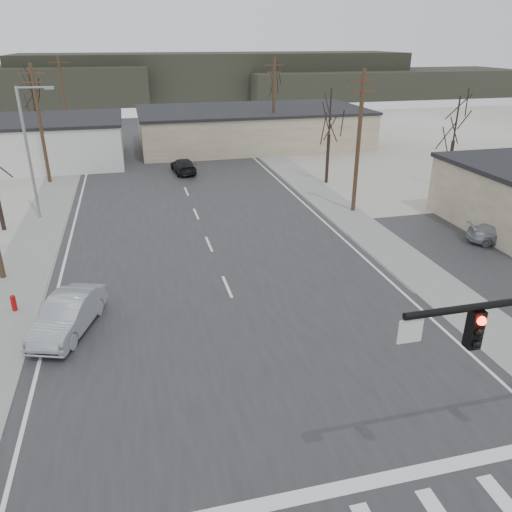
# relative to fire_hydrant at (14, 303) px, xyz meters

# --- Properties ---
(ground) EXTENTS (140.00, 140.00, 0.00)m
(ground) POSITION_rel_fire_hydrant_xyz_m (10.20, -8.00, -0.45)
(ground) COLOR silver
(ground) RESTS_ON ground
(main_road) EXTENTS (18.00, 110.00, 0.05)m
(main_road) POSITION_rel_fire_hydrant_xyz_m (10.20, 7.00, -0.43)
(main_road) COLOR #27272A
(main_road) RESTS_ON ground
(cross_road) EXTENTS (90.00, 10.00, 0.04)m
(cross_road) POSITION_rel_fire_hydrant_xyz_m (10.20, -8.00, -0.43)
(cross_road) COLOR #27272A
(cross_road) RESTS_ON ground
(sidewalk_left) EXTENTS (3.00, 90.00, 0.06)m
(sidewalk_left) POSITION_rel_fire_hydrant_xyz_m (-0.40, 12.00, -0.42)
(sidewalk_left) COLOR gray
(sidewalk_left) RESTS_ON ground
(sidewalk_right) EXTENTS (3.00, 90.00, 0.06)m
(sidewalk_right) POSITION_rel_fire_hydrant_xyz_m (20.80, 12.00, -0.42)
(sidewalk_right) COLOR gray
(sidewalk_right) RESTS_ON ground
(fire_hydrant) EXTENTS (0.24, 0.24, 0.87)m
(fire_hydrant) POSITION_rel_fire_hydrant_xyz_m (0.00, 0.00, 0.00)
(fire_hydrant) COLOR #A50C0C
(fire_hydrant) RESTS_ON ground
(building_left_far) EXTENTS (22.30, 12.30, 4.50)m
(building_left_far) POSITION_rel_fire_hydrant_xyz_m (-5.80, 32.00, 1.80)
(building_left_far) COLOR silver
(building_left_far) RESTS_ON ground
(building_right_far) EXTENTS (26.30, 14.30, 4.30)m
(building_right_far) POSITION_rel_fire_hydrant_xyz_m (20.20, 36.00, 1.70)
(building_right_far) COLOR beige
(building_right_far) RESTS_ON ground
(upole_left_c) EXTENTS (2.20, 0.30, 10.00)m
(upole_left_c) POSITION_rel_fire_hydrant_xyz_m (-1.30, 24.00, 4.77)
(upole_left_c) COLOR #4E3224
(upole_left_c) RESTS_ON ground
(upole_left_d) EXTENTS (2.20, 0.30, 10.00)m
(upole_left_d) POSITION_rel_fire_hydrant_xyz_m (-1.30, 44.00, 4.77)
(upole_left_d) COLOR #4E3224
(upole_left_d) RESTS_ON ground
(upole_right_a) EXTENTS (2.20, 0.30, 10.00)m
(upole_right_a) POSITION_rel_fire_hydrant_xyz_m (21.70, 10.00, 4.77)
(upole_right_a) COLOR #4E3224
(upole_right_a) RESTS_ON ground
(upole_right_b) EXTENTS (2.20, 0.30, 10.00)m
(upole_right_b) POSITION_rel_fire_hydrant_xyz_m (21.70, 32.00, 4.77)
(upole_right_b) COLOR #4E3224
(upole_right_b) RESTS_ON ground
(streetlight_main) EXTENTS (2.40, 0.25, 9.00)m
(streetlight_main) POSITION_rel_fire_hydrant_xyz_m (-0.60, 14.00, 4.64)
(streetlight_main) COLOR gray
(streetlight_main) RESTS_ON ground
(tree_right_mid) EXTENTS (3.74, 3.74, 8.33)m
(tree_right_mid) POSITION_rel_fire_hydrant_xyz_m (22.70, 18.00, 5.48)
(tree_right_mid) COLOR black
(tree_right_mid) RESTS_ON ground
(tree_left_far) EXTENTS (3.96, 3.96, 8.82)m
(tree_left_far) POSITION_rel_fire_hydrant_xyz_m (-3.80, 38.00, 5.83)
(tree_left_far) COLOR black
(tree_left_far) RESTS_ON ground
(tree_right_far) EXTENTS (3.52, 3.52, 7.84)m
(tree_right_far) POSITION_rel_fire_hydrant_xyz_m (25.20, 44.00, 5.13)
(tree_right_far) COLOR black
(tree_right_far) RESTS_ON ground
(tree_lot) EXTENTS (3.52, 3.52, 7.84)m
(tree_lot) POSITION_rel_fire_hydrant_xyz_m (32.20, 14.00, 5.13)
(tree_lot) COLOR black
(tree_lot) RESTS_ON ground
(hill_center) EXTENTS (80.00, 18.00, 9.00)m
(hill_center) POSITION_rel_fire_hydrant_xyz_m (25.20, 88.00, 4.05)
(hill_center) COLOR #333026
(hill_center) RESTS_ON ground
(hill_right) EXTENTS (60.00, 18.00, 5.50)m
(hill_right) POSITION_rel_fire_hydrant_xyz_m (60.20, 82.00, 2.30)
(hill_right) COLOR #333026
(hill_right) RESTS_ON ground
(sedan_crossing) EXTENTS (3.20, 5.12, 1.59)m
(sedan_crossing) POSITION_rel_fire_hydrant_xyz_m (2.70, -2.50, 0.39)
(sedan_crossing) COLOR gray
(sedan_crossing) RESTS_ON main_road
(car_far_a) EXTENTS (2.26, 4.75, 1.34)m
(car_far_a) POSITION_rel_fire_hydrant_xyz_m (10.69, 24.43, 0.26)
(car_far_a) COLOR black
(car_far_a) RESTS_ON main_road
(car_far_b) EXTENTS (2.34, 4.64, 1.51)m
(car_far_b) POSITION_rel_fire_hydrant_xyz_m (2.86, 38.59, 0.35)
(car_far_b) COLOR black
(car_far_b) RESTS_ON main_road
(car_parked_silver) EXTENTS (4.50, 2.96, 1.21)m
(car_parked_silver) POSITION_rel_fire_hydrant_xyz_m (28.04, 1.72, 0.19)
(car_parked_silver) COLOR #92969B
(car_parked_silver) RESTS_ON parking_lot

